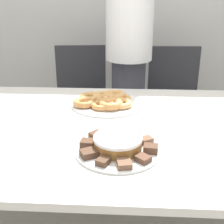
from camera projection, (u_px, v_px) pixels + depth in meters
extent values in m
cube|color=silver|center=(120.00, 129.00, 1.40)|extent=(1.82, 1.10, 0.03)
cylinder|color=#383842|center=(128.00, 116.00, 2.31)|extent=(0.24, 0.24, 0.86)
cylinder|color=white|center=(130.00, 7.00, 2.02)|extent=(0.32, 0.32, 0.68)
cylinder|color=black|center=(83.00, 158.00, 2.58)|extent=(0.44, 0.44, 0.01)
cylinder|color=#262626|center=(82.00, 134.00, 2.50)|extent=(0.06, 0.06, 0.42)
cube|color=#2D2D33|center=(81.00, 107.00, 2.41)|extent=(0.49, 0.49, 0.04)
cube|color=#2D2D33|center=(81.00, 72.00, 2.51)|extent=(0.40, 0.07, 0.42)
cylinder|color=black|center=(171.00, 160.00, 2.54)|extent=(0.44, 0.44, 0.01)
cylinder|color=#262626|center=(173.00, 136.00, 2.46)|extent=(0.06, 0.06, 0.42)
cube|color=#2D2D33|center=(175.00, 109.00, 2.37)|extent=(0.45, 0.45, 0.04)
cube|color=#2D2D33|center=(173.00, 73.00, 2.48)|extent=(0.40, 0.04, 0.42)
cylinder|color=white|center=(119.00, 150.00, 1.18)|extent=(0.32, 0.32, 0.01)
cylinder|color=white|center=(107.00, 104.00, 1.65)|extent=(0.38, 0.38, 0.01)
cylinder|color=#9E662D|center=(119.00, 144.00, 1.17)|extent=(0.18, 0.18, 0.04)
cylinder|color=white|center=(119.00, 138.00, 1.16)|extent=(0.18, 0.18, 0.01)
cube|color=brown|center=(124.00, 164.00, 1.07)|extent=(0.06, 0.07, 0.02)
cube|color=brown|center=(143.00, 159.00, 1.09)|extent=(0.06, 0.06, 0.02)
cube|color=#513828|center=(151.00, 149.00, 1.15)|extent=(0.06, 0.05, 0.03)
cube|color=brown|center=(146.00, 140.00, 1.22)|extent=(0.06, 0.06, 0.02)
cube|color=#513828|center=(132.00, 134.00, 1.27)|extent=(0.06, 0.07, 0.02)
cube|color=brown|center=(114.00, 133.00, 1.29)|extent=(0.05, 0.06, 0.02)
cube|color=#513828|center=(98.00, 136.00, 1.25)|extent=(0.08, 0.08, 0.03)
cube|color=#513828|center=(88.00, 143.00, 1.19)|extent=(0.06, 0.05, 0.03)
cube|color=#513828|center=(89.00, 153.00, 1.13)|extent=(0.08, 0.07, 0.02)
cube|color=#513828|center=(103.00, 161.00, 1.08)|extent=(0.06, 0.06, 0.02)
torus|color=#D18E4C|center=(107.00, 100.00, 1.64)|extent=(0.13, 0.13, 0.04)
torus|color=tan|center=(90.00, 97.00, 1.68)|extent=(0.12, 0.12, 0.03)
torus|color=#C68447|center=(84.00, 103.00, 1.60)|extent=(0.12, 0.12, 0.03)
torus|color=#D18E4C|center=(102.00, 105.00, 1.57)|extent=(0.11, 0.11, 0.03)
torus|color=#D18E4C|center=(111.00, 104.00, 1.57)|extent=(0.13, 0.13, 0.04)
torus|color=#E5AD66|center=(120.00, 103.00, 1.59)|extent=(0.12, 0.12, 0.03)
torus|color=#D18E4C|center=(120.00, 99.00, 1.66)|extent=(0.12, 0.12, 0.03)
torus|color=tan|center=(114.00, 95.00, 1.70)|extent=(0.13, 0.13, 0.04)
torus|color=#E5AD66|center=(103.00, 96.00, 1.71)|extent=(0.12, 0.12, 0.03)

